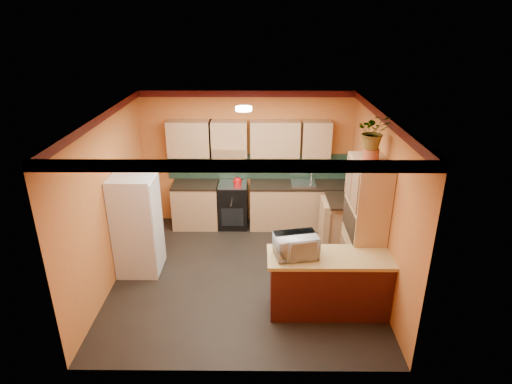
# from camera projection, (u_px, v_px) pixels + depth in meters

# --- Properties ---
(room_shell) EXTENTS (4.24, 4.24, 2.72)m
(room_shell) POSITION_uv_depth(u_px,v_px,m) (245.00, 150.00, 6.62)
(room_shell) COLOR black
(room_shell) RESTS_ON ground
(base_cabinets_back) EXTENTS (3.65, 0.60, 0.88)m
(base_cabinets_back) POSITION_uv_depth(u_px,v_px,m) (264.00, 206.00, 8.65)
(base_cabinets_back) COLOR tan
(base_cabinets_back) RESTS_ON ground
(countertop_back) EXTENTS (3.65, 0.62, 0.04)m
(countertop_back) POSITION_uv_depth(u_px,v_px,m) (264.00, 185.00, 8.48)
(countertop_back) COLOR black
(countertop_back) RESTS_ON base_cabinets_back
(stove) EXTENTS (0.58, 0.58, 0.91)m
(stove) POSITION_uv_depth(u_px,v_px,m) (233.00, 205.00, 8.65)
(stove) COLOR black
(stove) RESTS_ON ground
(kettle) EXTENTS (0.20, 0.20, 0.18)m
(kettle) POSITION_uv_depth(u_px,v_px,m) (237.00, 181.00, 8.39)
(kettle) COLOR #B50C0D
(kettle) RESTS_ON stove
(sink) EXTENTS (0.48, 0.40, 0.03)m
(sink) POSITION_uv_depth(u_px,v_px,m) (303.00, 183.00, 8.46)
(sink) COLOR silver
(sink) RESTS_ON countertop_back
(base_cabinets_right) EXTENTS (0.60, 0.80, 0.88)m
(base_cabinets_right) POSITION_uv_depth(u_px,v_px,m) (343.00, 223.00, 7.94)
(base_cabinets_right) COLOR tan
(base_cabinets_right) RESTS_ON ground
(countertop_right) EXTENTS (0.62, 0.80, 0.04)m
(countertop_right) POSITION_uv_depth(u_px,v_px,m) (345.00, 200.00, 7.76)
(countertop_right) COLOR black
(countertop_right) RESTS_ON base_cabinets_right
(fridge) EXTENTS (0.68, 0.66, 1.70)m
(fridge) POSITION_uv_depth(u_px,v_px,m) (137.00, 225.00, 6.98)
(fridge) COLOR silver
(fridge) RESTS_ON ground
(pantry) EXTENTS (0.48, 0.90, 2.10)m
(pantry) POSITION_uv_depth(u_px,v_px,m) (364.00, 226.00, 6.50)
(pantry) COLOR tan
(pantry) RESTS_ON ground
(fern_pot) EXTENTS (0.22, 0.22, 0.16)m
(fern_pot) POSITION_uv_depth(u_px,v_px,m) (371.00, 154.00, 6.11)
(fern_pot) COLOR #983F24
(fern_pot) RESTS_ON pantry
(fern) EXTENTS (0.48, 0.42, 0.50)m
(fern) POSITION_uv_depth(u_px,v_px,m) (374.00, 131.00, 5.98)
(fern) COLOR tan
(fern) RESTS_ON fern_pot
(breakfast_bar) EXTENTS (1.80, 0.55, 0.88)m
(breakfast_bar) POSITION_uv_depth(u_px,v_px,m) (333.00, 285.00, 6.12)
(breakfast_bar) COLOR #4B1411
(breakfast_bar) RESTS_ON ground
(bar_top) EXTENTS (1.90, 0.65, 0.05)m
(bar_top) POSITION_uv_depth(u_px,v_px,m) (336.00, 257.00, 5.94)
(bar_top) COLOR tan
(bar_top) RESTS_ON breakfast_bar
(microwave) EXTENTS (0.65, 0.50, 0.32)m
(microwave) POSITION_uv_depth(u_px,v_px,m) (296.00, 246.00, 5.87)
(microwave) COLOR silver
(microwave) RESTS_ON bar_top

